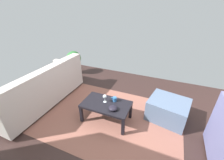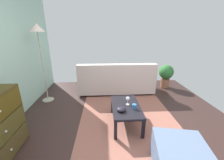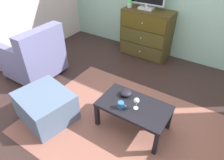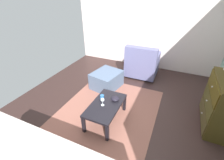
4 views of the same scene
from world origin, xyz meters
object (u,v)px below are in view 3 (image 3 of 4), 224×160
Objects in this scene: dresser at (146,34)px; lava_lamp at (130,0)px; coffee_table at (134,108)px; mug at (121,105)px; bowl_decorative at (126,93)px; ottoman at (46,106)px; wine_glass at (136,101)px; armchair at (35,57)px.

dresser is 0.73m from lava_lamp.
dresser reaches higher than coffee_table.
mug reaches higher than bowl_decorative.
lava_lamp reaches higher than ottoman.
coffee_table is 0.18m from wine_glass.
coffee_table is at bearing 24.94° from ottoman.
lava_lamp is 0.47× the size of ottoman.
bowl_decorative is at bearing 106.08° from mug.
bowl_decorative reaches higher than ottoman.
mug reaches higher than ottoman.
dresser is 1.87m from bowl_decorative.
lava_lamp is 2.08m from bowl_decorative.
dresser is 2.08m from wine_glass.
wine_glass is at bearing -58.52° from lava_lamp.
dresser is 2.95× the size of lava_lamp.
mug is 0.16× the size of ottoman.
ottoman is at bearing -98.16° from dresser.
dresser reaches higher than ottoman.
bowl_decorative is (-0.07, 0.24, -0.01)m from mug.
armchair is (-2.02, 0.15, 0.04)m from coffee_table.
mug is 1.05m from ottoman.
armchair is at bearing -126.55° from dresser.
armchair is at bearing 175.65° from coffee_table.
wine_glass is at bearing -5.27° from armchair.
dresser is at bearing 111.72° from wine_glass.
lava_lamp is 2.05m from armchair.
armchair is 1.16m from ottoman.
ottoman is (-1.11, -0.46, -0.29)m from wine_glass.
lava_lamp is 2.89× the size of mug.
armchair is (-1.84, 0.04, -0.05)m from bowl_decorative.
armchair reaches higher than coffee_table.
ottoman is (-0.96, -0.37, -0.22)m from mug.
ottoman is at bearing -34.46° from armchair.
coffee_table is (1.11, -1.85, -0.76)m from lava_lamp.
coffee_table is at bearing -69.02° from dresser.
lava_lamp is (-0.39, -0.04, 0.62)m from dresser.
lava_lamp is at bearing 118.17° from bowl_decorative.
wine_glass is (1.16, -1.89, -0.59)m from lava_lamp.
wine_glass is 1.38× the size of mug.
coffee_table is at bearing -4.35° from armchair.
bowl_decorative is 0.17× the size of armchair.
dresser is at bearing 81.84° from ottoman.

